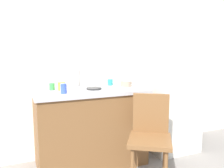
{
  "coord_description": "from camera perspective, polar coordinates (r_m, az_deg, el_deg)",
  "views": [
    {
      "loc": [
        -1.02,
        -1.9,
        1.34
      ],
      "look_at": [
        0.01,
        0.6,
        0.93
      ],
      "focal_mm": 38.27,
      "sensor_mm": 36.0,
      "label": 1
    }
  ],
  "objects": [
    {
      "name": "terracotta_bowl",
      "position": [
        2.89,
        3.38,
        0.09
      ],
      "size": [
        0.14,
        0.14,
        0.06
      ],
      "primitive_type": "cylinder",
      "color": "gray",
      "rests_on": "countertop"
    },
    {
      "name": "back_wall",
      "position": [
        3.08,
        -3.05,
        5.94
      ],
      "size": [
        4.8,
        0.1,
        2.4
      ],
      "primitive_type": "cube",
      "color": "white",
      "rests_on": "ground_plane"
    },
    {
      "name": "countertop",
      "position": [
        2.71,
        -5.3,
        -1.62
      ],
      "size": [
        1.25,
        0.64,
        0.04
      ],
      "primitive_type": "cube",
      "color": "#B7B7BC",
      "rests_on": "cabinet_base"
    },
    {
      "name": "hotplate",
      "position": [
        2.68,
        -4.33,
        -1.06
      ],
      "size": [
        0.17,
        0.17,
        0.02
      ],
      "primitive_type": "cylinder",
      "color": "#2D2D2D",
      "rests_on": "countertop"
    },
    {
      "name": "faucet",
      "position": [
        2.91,
        -8.38,
        1.88
      ],
      "size": [
        0.02,
        0.02,
        0.25
      ],
      "primitive_type": "cylinder",
      "color": "#B7B7BC",
      "rests_on": "countertop"
    },
    {
      "name": "chair",
      "position": [
        2.41,
        9.08,
        -12.0
      ],
      "size": [
        0.55,
        0.55,
        0.89
      ],
      "rotation": [
        0.0,
        0.0,
        -0.57
      ],
      "color": "brown",
      "rests_on": "ground_plane"
    },
    {
      "name": "cup_blue",
      "position": [
        2.48,
        -11.49,
        -1.08
      ],
      "size": [
        0.06,
        0.06,
        0.1
      ],
      "primitive_type": "cylinder",
      "color": "blue",
      "rests_on": "countertop"
    },
    {
      "name": "cup_yellow",
      "position": [
        2.67,
        -11.91,
        -0.53
      ],
      "size": [
        0.08,
        0.08,
        0.09
      ],
      "primitive_type": "cylinder",
      "color": "yellow",
      "rests_on": "countertop"
    },
    {
      "name": "cup_teal",
      "position": [
        2.97,
        -0.45,
        0.44
      ],
      "size": [
        0.07,
        0.07,
        0.08
      ],
      "primitive_type": "cylinder",
      "color": "teal",
      "rests_on": "countertop"
    },
    {
      "name": "cabinet_base",
      "position": [
        2.82,
        -5.17,
        -10.49
      ],
      "size": [
        1.21,
        0.6,
        0.84
      ],
      "primitive_type": "cube",
      "color": "brown",
      "rests_on": "ground_plane"
    },
    {
      "name": "refrigerator",
      "position": [
        3.25,
        13.72,
        -3.51
      ],
      "size": [
        0.61,
        0.58,
        1.35
      ],
      "primitive_type": "cube",
      "color": "silver",
      "rests_on": "ground_plane"
    },
    {
      "name": "cup_green",
      "position": [
        2.72,
        -14.15,
        -0.58
      ],
      "size": [
        0.06,
        0.06,
        0.08
      ],
      "primitive_type": "cylinder",
      "color": "green",
      "rests_on": "countertop"
    }
  ]
}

